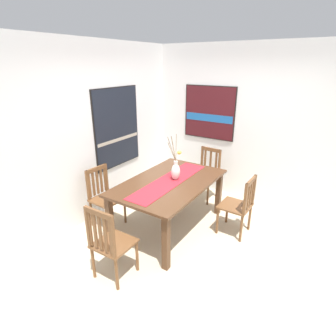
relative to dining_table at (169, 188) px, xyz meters
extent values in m
cube|color=beige|center=(-0.18, -0.59, -0.68)|extent=(6.40, 6.40, 0.03)
cube|color=white|center=(-0.18, 1.27, 0.68)|extent=(6.40, 0.12, 2.70)
cube|color=white|center=(1.68, -0.59, 0.68)|extent=(0.12, 6.40, 2.70)
cube|color=#51331E|center=(0.00, 0.00, 0.09)|extent=(1.73, 1.07, 0.03)
cube|color=#51331E|center=(-0.79, -0.46, -0.30)|extent=(0.08, 0.08, 0.74)
cube|color=#51331E|center=(0.79, -0.46, -0.30)|extent=(0.08, 0.08, 0.74)
cube|color=#51331E|center=(-0.79, 0.46, -0.30)|extent=(0.08, 0.08, 0.74)
cube|color=#51331E|center=(0.79, 0.46, -0.30)|extent=(0.08, 0.08, 0.74)
cube|color=#B7232D|center=(0.00, 0.00, 0.11)|extent=(1.59, 0.36, 0.01)
ellipsoid|color=silver|center=(0.09, -0.05, 0.23)|extent=(0.15, 0.12, 0.24)
cylinder|color=silver|center=(0.09, -0.05, 0.37)|extent=(0.06, 0.06, 0.06)
cylinder|color=brown|center=(0.16, -0.01, 0.57)|extent=(0.14, 0.09, 0.36)
cylinder|color=brown|center=(0.09, 0.02, 0.52)|extent=(0.02, 0.13, 0.26)
cylinder|color=brown|center=(0.02, -0.03, 0.58)|extent=(0.16, 0.04, 0.38)
cylinder|color=brown|center=(0.10, 0.00, 0.57)|extent=(0.03, 0.10, 0.35)
sphere|color=#E5CC4C|center=(0.11, -0.09, 0.53)|extent=(0.06, 0.06, 0.06)
cube|color=brown|center=(-0.44, 0.84, -0.24)|extent=(0.44, 0.44, 0.03)
cylinder|color=brown|center=(-0.27, 0.65, -0.46)|extent=(0.04, 0.04, 0.42)
cylinder|color=brown|center=(-0.63, 0.67, -0.46)|extent=(0.04, 0.04, 0.42)
cylinder|color=brown|center=(-0.25, 1.01, -0.46)|extent=(0.04, 0.04, 0.42)
cylinder|color=brown|center=(-0.61, 1.03, -0.46)|extent=(0.04, 0.04, 0.42)
cube|color=brown|center=(-0.25, 1.02, 0.01)|extent=(0.04, 0.04, 0.47)
cube|color=brown|center=(-0.61, 1.04, 0.01)|extent=(0.04, 0.04, 0.47)
cube|color=brown|center=(-0.43, 1.03, 0.22)|extent=(0.38, 0.05, 0.06)
cube|color=brown|center=(-0.28, 1.02, 0.00)|extent=(0.04, 0.02, 0.38)
cube|color=brown|center=(-0.36, 1.02, 0.00)|extent=(0.04, 0.02, 0.38)
cube|color=brown|center=(-0.43, 1.03, 0.00)|extent=(0.04, 0.02, 0.38)
cube|color=brown|center=(-0.51, 1.03, 0.00)|extent=(0.04, 0.02, 0.38)
cube|color=brown|center=(-0.58, 1.04, 0.00)|extent=(0.04, 0.02, 0.38)
cube|color=brown|center=(0.42, -0.86, -0.24)|extent=(0.43, 0.43, 0.03)
cylinder|color=brown|center=(0.24, -0.68, -0.46)|extent=(0.04, 0.04, 0.42)
cylinder|color=brown|center=(0.60, -0.69, -0.46)|extent=(0.04, 0.04, 0.42)
cylinder|color=brown|center=(0.23, -1.04, -0.46)|extent=(0.04, 0.04, 0.42)
cylinder|color=brown|center=(0.59, -1.05, -0.46)|extent=(0.04, 0.04, 0.42)
cube|color=brown|center=(0.23, -1.05, 0.00)|extent=(0.04, 0.04, 0.46)
cube|color=brown|center=(0.59, -1.06, 0.00)|extent=(0.04, 0.04, 0.46)
cube|color=brown|center=(0.41, -1.05, 0.20)|extent=(0.38, 0.04, 0.06)
cube|color=brown|center=(0.28, -1.05, -0.01)|extent=(0.04, 0.02, 0.37)
cube|color=brown|center=(0.37, -1.05, -0.01)|extent=(0.04, 0.02, 0.37)
cube|color=brown|center=(0.46, -1.05, -0.01)|extent=(0.04, 0.02, 0.37)
cube|color=brown|center=(0.55, -1.06, -0.01)|extent=(0.04, 0.02, 0.37)
cube|color=brown|center=(-1.18, -0.01, -0.24)|extent=(0.43, 0.43, 0.03)
cylinder|color=brown|center=(-1.01, 0.18, -0.46)|extent=(0.04, 0.04, 0.42)
cylinder|color=brown|center=(-1.00, -0.18, -0.46)|extent=(0.04, 0.04, 0.42)
cylinder|color=brown|center=(-1.37, 0.17, -0.46)|extent=(0.04, 0.04, 0.42)
cylinder|color=brown|center=(-1.36, -0.19, -0.46)|extent=(0.04, 0.04, 0.42)
cube|color=brown|center=(-1.38, 0.17, 0.03)|extent=(0.04, 0.04, 0.51)
cube|color=brown|center=(-1.37, -0.19, 0.03)|extent=(0.04, 0.04, 0.51)
cube|color=brown|center=(-1.37, -0.01, 0.26)|extent=(0.04, 0.38, 0.06)
cube|color=brown|center=(-1.38, 0.14, 0.02)|extent=(0.02, 0.04, 0.42)
cube|color=brown|center=(-1.38, 0.07, 0.02)|extent=(0.02, 0.04, 0.42)
cube|color=brown|center=(-1.37, -0.01, 0.02)|extent=(0.02, 0.04, 0.42)
cube|color=brown|center=(-1.37, -0.08, 0.02)|extent=(0.02, 0.04, 0.42)
cube|color=brown|center=(-1.37, -0.16, 0.02)|extent=(0.02, 0.04, 0.42)
cube|color=brown|center=(1.16, -0.02, -0.24)|extent=(0.45, 0.45, 0.03)
cylinder|color=brown|center=(0.97, -0.19, -0.46)|extent=(0.04, 0.04, 0.42)
cylinder|color=brown|center=(0.99, 0.17, -0.46)|extent=(0.04, 0.04, 0.42)
cylinder|color=brown|center=(1.32, -0.21, -0.46)|extent=(0.04, 0.04, 0.42)
cylinder|color=brown|center=(1.35, 0.14, -0.46)|extent=(0.04, 0.04, 0.42)
cube|color=brown|center=(1.33, -0.22, 0.02)|extent=(0.04, 0.04, 0.49)
cube|color=brown|center=(1.36, 0.14, 0.02)|extent=(0.04, 0.04, 0.49)
cube|color=brown|center=(1.35, -0.04, 0.23)|extent=(0.06, 0.38, 0.06)
cube|color=brown|center=(1.34, -0.15, 0.00)|extent=(0.02, 0.04, 0.40)
cube|color=brown|center=(1.35, -0.04, 0.00)|extent=(0.02, 0.04, 0.40)
cube|color=brown|center=(1.36, 0.08, 0.00)|extent=(0.02, 0.04, 0.40)
cube|color=black|center=(0.26, 1.21, 0.69)|extent=(1.02, 0.04, 1.30)
cube|color=black|center=(0.26, 1.18, 0.69)|extent=(0.99, 0.01, 1.27)
cube|color=#B2A893|center=(0.26, 1.18, 0.49)|extent=(0.96, 0.00, 0.05)
cube|color=black|center=(1.62, 0.16, 0.84)|extent=(0.04, 0.99, 0.96)
cube|color=#471419|center=(1.60, 0.16, 0.84)|extent=(0.01, 0.96, 0.93)
cube|color=#1E60A8|center=(1.59, 0.16, 0.79)|extent=(0.00, 0.93, 0.06)
cube|color=#1E60A8|center=(1.59, 0.16, 0.72)|extent=(0.00, 0.93, 0.08)
camera|label=1|loc=(-3.03, -1.94, 1.71)|focal=29.13mm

